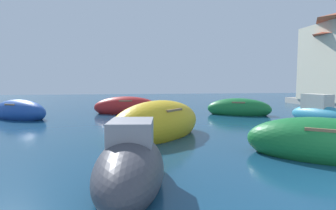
{
  "coord_description": "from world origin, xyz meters",
  "views": [
    {
      "loc": [
        -5.24,
        -3.96,
        2.24
      ],
      "look_at": [
        -2.96,
        11.88,
        0.81
      ],
      "focal_mm": 30.71,
      "sensor_mm": 36.0,
      "label": 1
    }
  ],
  "objects_px": {
    "moored_boat_6": "(130,166)",
    "moored_boat_4": "(158,124)",
    "moored_boat_3": "(239,109)",
    "moored_boat_8": "(322,144)",
    "moored_boat_5": "(320,114)",
    "moored_boat_0": "(126,107)",
    "moored_boat_7": "(20,112)"
  },
  "relations": [
    {
      "from": "moored_boat_3",
      "to": "moored_boat_4",
      "type": "relative_size",
      "value": 0.85
    },
    {
      "from": "moored_boat_5",
      "to": "moored_boat_6",
      "type": "bearing_deg",
      "value": -66.84
    },
    {
      "from": "moored_boat_6",
      "to": "moored_boat_8",
      "type": "xyz_separation_m",
      "value": [
        5.41,
        1.31,
        0.0
      ]
    },
    {
      "from": "moored_boat_5",
      "to": "moored_boat_6",
      "type": "distance_m",
      "value": 12.84
    },
    {
      "from": "moored_boat_0",
      "to": "moored_boat_3",
      "type": "relative_size",
      "value": 1.02
    },
    {
      "from": "moored_boat_4",
      "to": "moored_boat_7",
      "type": "bearing_deg",
      "value": -88.44
    },
    {
      "from": "moored_boat_4",
      "to": "moored_boat_6",
      "type": "relative_size",
      "value": 1.31
    },
    {
      "from": "moored_boat_0",
      "to": "moored_boat_5",
      "type": "xyz_separation_m",
      "value": [
        10.25,
        -5.23,
        0.02
      ]
    },
    {
      "from": "moored_boat_6",
      "to": "moored_boat_8",
      "type": "distance_m",
      "value": 5.57
    },
    {
      "from": "moored_boat_6",
      "to": "moored_boat_4",
      "type": "bearing_deg",
      "value": 174.63
    },
    {
      "from": "moored_boat_0",
      "to": "moored_boat_3",
      "type": "distance_m",
      "value": 7.29
    },
    {
      "from": "moored_boat_0",
      "to": "moored_boat_3",
      "type": "height_order",
      "value": "moored_boat_0"
    },
    {
      "from": "moored_boat_3",
      "to": "moored_boat_6",
      "type": "xyz_separation_m",
      "value": [
        -6.96,
        -11.26,
        0.04
      ]
    },
    {
      "from": "moored_boat_4",
      "to": "moored_boat_8",
      "type": "xyz_separation_m",
      "value": [
        4.29,
        -3.68,
        -0.09
      ]
    },
    {
      "from": "moored_boat_7",
      "to": "moored_boat_5",
      "type": "bearing_deg",
      "value": 22.41
    },
    {
      "from": "moored_boat_5",
      "to": "moored_boat_0",
      "type": "bearing_deg",
      "value": -131.65
    },
    {
      "from": "moored_boat_3",
      "to": "moored_boat_6",
      "type": "bearing_deg",
      "value": -96.71
    },
    {
      "from": "moored_boat_4",
      "to": "moored_boat_6",
      "type": "bearing_deg",
      "value": 29.98
    },
    {
      "from": "moored_boat_4",
      "to": "moored_boat_8",
      "type": "distance_m",
      "value": 5.65
    },
    {
      "from": "moored_boat_5",
      "to": "moored_boat_8",
      "type": "xyz_separation_m",
      "value": [
        -4.74,
        -6.55,
        0.0
      ]
    },
    {
      "from": "moored_boat_0",
      "to": "moored_boat_4",
      "type": "distance_m",
      "value": 8.19
    },
    {
      "from": "moored_boat_0",
      "to": "moored_boat_7",
      "type": "relative_size",
      "value": 1.05
    },
    {
      "from": "moored_boat_0",
      "to": "moored_boat_5",
      "type": "bearing_deg",
      "value": 157.1
    },
    {
      "from": "moored_boat_4",
      "to": "moored_boat_6",
      "type": "xyz_separation_m",
      "value": [
        -1.12,
        -4.99,
        -0.09
      ]
    },
    {
      "from": "moored_boat_4",
      "to": "moored_boat_7",
      "type": "relative_size",
      "value": 1.21
    },
    {
      "from": "moored_boat_0",
      "to": "moored_boat_8",
      "type": "bearing_deg",
      "value": 119.2
    },
    {
      "from": "moored_boat_5",
      "to": "moored_boat_7",
      "type": "height_order",
      "value": "moored_boat_5"
    },
    {
      "from": "moored_boat_3",
      "to": "moored_boat_4",
      "type": "bearing_deg",
      "value": -107.94
    },
    {
      "from": "moored_boat_6",
      "to": "moored_boat_8",
      "type": "relative_size",
      "value": 0.87
    },
    {
      "from": "moored_boat_3",
      "to": "moored_boat_4",
      "type": "distance_m",
      "value": 8.57
    },
    {
      "from": "moored_boat_5",
      "to": "moored_boat_6",
      "type": "height_order",
      "value": "moored_boat_5"
    },
    {
      "from": "moored_boat_7",
      "to": "moored_boat_0",
      "type": "bearing_deg",
      "value": 50.73
    }
  ]
}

